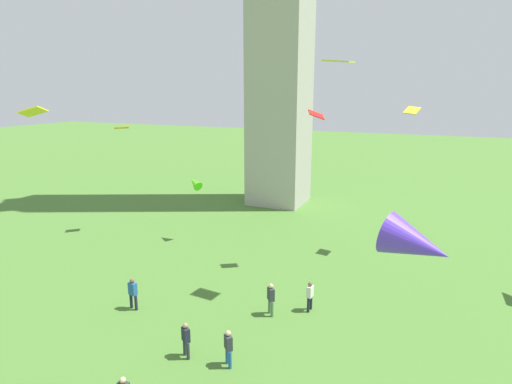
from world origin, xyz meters
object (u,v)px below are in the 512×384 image
Objects in this scene: kite_flying_4 at (122,128)px; kite_flying_3 at (33,112)px; kite_flying_1 at (195,183)px; person_1 at (228,346)px; kite_flying_0 at (412,110)px; person_3 at (186,338)px; person_4 at (310,295)px; kite_flying_7 at (338,61)px; person_0 at (271,297)px; kite_flying_2 at (316,115)px; kite_flying_6 at (416,244)px; person_5 at (133,292)px.

kite_flying_3 is at bearing -128.94° from kite_flying_4.
kite_flying_4 reaches higher than kite_flying_1.
person_1 is 19.75m from kite_flying_0.
person_1 is 1.01× the size of person_3.
person_3 is 1.14× the size of kite_flying_1.
person_4 is at bearing 116.37° from person_1.
person_4 is at bearing 86.41° from kite_flying_7.
person_0 is 1.07× the size of person_4.
person_1 is 1.48× the size of kite_flying_2.
kite_flying_6 is (5.15, -6.54, 5.88)m from person_4.
kite_flying_7 is at bearing -94.26° from kite_flying_2.
kite_flying_3 is at bearing -77.93° from person_4.
kite_flying_7 reaches higher than kite_flying_3.
kite_flying_2 reaches higher than kite_flying_1.
person_1 is 7.23m from person_5.
person_4 is 1.13× the size of kite_flying_1.
kite_flying_7 is (11.81, -4.88, 8.36)m from kite_flying_1.
kite_flying_3 is at bearing 93.77° from kite_flying_6.
kite_flying_2 is 0.75× the size of kite_flying_3.
person_5 is at bearing -172.69° from person_3.
kite_flying_3 is (-13.05, 4.32, 9.27)m from person_3.
person_5 is 15.64m from kite_flying_4.
person_3 is 1.47× the size of kite_flying_2.
kite_flying_2 reaches higher than person_1.
person_0 is at bearing -125.58° from kite_flying_2.
person_1 is at bearing -125.63° from kite_flying_2.
kite_flying_6 reaches higher than person_3.
person_5 is 21.03m from kite_flying_0.
kite_flying_1 reaches higher than person_5.
kite_flying_7 is (-3.23, -8.40, 2.75)m from kite_flying_0.
kite_flying_7 reaches higher than kite_flying_4.
kite_flying_3 is (-5.50, -8.96, 5.68)m from kite_flying_1.
kite_flying_2 is 16.17m from kite_flying_4.
person_3 is 20.35m from kite_flying_4.
person_4 is at bearing -96.72° from person_0.
person_4 is at bearing -5.21° from kite_flying_0.
person_3 is 20.56m from kite_flying_0.
kite_flying_3 reaches higher than kite_flying_1.
kite_flying_2 reaches higher than person_4.
kite_flying_2 is at bearing -47.58° from kite_flying_4.
kite_flying_4 reaches higher than person_1.
person_3 is at bearing 69.96° from kite_flying_7.
person_1 is at bearing 39.61° from person_3.
kite_flying_4 reaches higher than person_3.
kite_flying_2 is at bearing -158.51° from person_4.
kite_flying_2 is (-1.59, 5.84, 9.06)m from person_4.
kite_flying_6 is (22.83, -13.30, -1.75)m from kite_flying_4.
kite_flying_0 is (5.50, 16.60, 9.19)m from person_1.
person_1 is 1.02× the size of person_4.
person_5 reaches higher than person_1.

